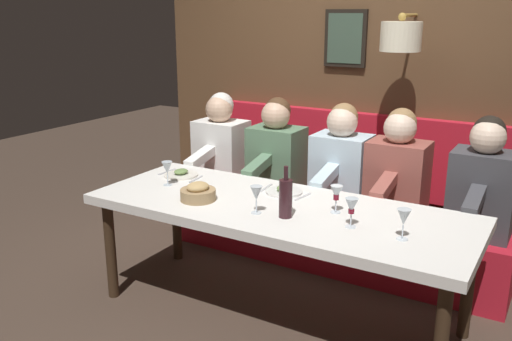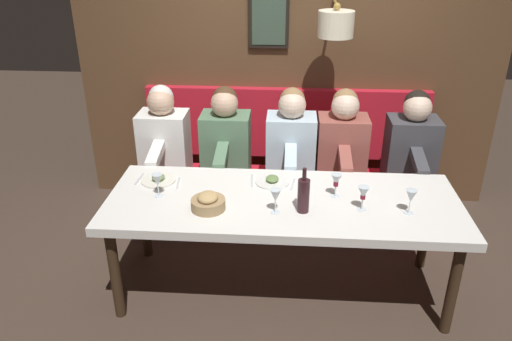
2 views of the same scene
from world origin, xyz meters
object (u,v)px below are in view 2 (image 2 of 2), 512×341
object	(u,v)px
wine_glass_0	(363,194)
wine_bottle	(303,195)
wine_glass_3	(336,181)
wine_glass_2	(411,197)
diner_nearest	(412,142)
diner_far	(226,137)
wine_glass_4	(158,181)
wine_glass_1	(275,196)
diner_farthest	(164,136)
diner_near	(342,140)
bread_bowl	(208,202)
dining_table	(283,208)
diner_middle	(291,139)

from	to	relation	value
wine_glass_0	wine_bottle	xyz separation A→B (m)	(-0.05, 0.37, 0.00)
wine_glass_3	wine_glass_2	bearing A→B (deg)	-113.24
diner_nearest	diner_far	distance (m)	1.51
diner_nearest	wine_glass_4	world-z (taller)	diner_nearest
wine_glass_1	wine_bottle	size ratio (longest dim) A/B	0.55
wine_bottle	wine_glass_4	bearing A→B (deg)	82.31
diner_farthest	wine_glass_1	world-z (taller)	diner_farthest
diner_near	diner_farthest	size ratio (longest dim) A/B	1.00
diner_far	wine_glass_1	size ratio (longest dim) A/B	4.82
diner_nearest	bread_bowl	bearing A→B (deg)	125.05
dining_table	diner_far	xyz separation A→B (m)	(0.88, 0.49, 0.14)
wine_glass_3	wine_glass_4	size ratio (longest dim) A/B	1.00
wine_glass_0	wine_bottle	world-z (taller)	wine_bottle
diner_near	dining_table	bearing A→B (deg)	152.33
wine_glass_1	wine_glass_4	xyz separation A→B (m)	(0.16, 0.78, 0.00)
wine_glass_2	wine_glass_3	bearing A→B (deg)	66.76
wine_glass_0	wine_glass_1	distance (m)	0.55
dining_table	wine_glass_2	distance (m)	0.82
diner_middle	wine_glass_2	size ratio (longest dim) A/B	4.82
diner_farthest	wine_glass_4	xyz separation A→B (m)	(-0.90, -0.18, 0.04)
diner_near	wine_bottle	bearing A→B (deg)	162.08
wine_glass_4	wine_bottle	distance (m)	0.97
wine_glass_0	dining_table	bearing A→B (deg)	78.26
wine_glass_4	wine_bottle	size ratio (longest dim) A/B	0.55
wine_glass_2	wine_glass_4	distance (m)	1.63
dining_table	diner_near	bearing A→B (deg)	-27.67
wine_glass_4	diner_farthest	bearing A→B (deg)	11.27
wine_glass_2	bread_bowl	distance (m)	1.27
diner_middle	wine_glass_3	xyz separation A→B (m)	(-0.82, -0.30, 0.04)
diner_far	wine_glass_2	xyz separation A→B (m)	(-1.01, -1.29, 0.04)
diner_near	wine_glass_3	distance (m)	0.83
wine_glass_2	wine_glass_3	size ratio (longest dim) A/B	1.00
diner_near	wine_glass_1	xyz separation A→B (m)	(-1.06, 0.51, 0.04)
wine_glass_4	wine_glass_2	bearing A→B (deg)	-93.83
diner_middle	wine_glass_4	xyz separation A→B (m)	(-0.90, 0.88, 0.04)
diner_near	wine_glass_4	bearing A→B (deg)	124.91
diner_far	wine_glass_0	xyz separation A→B (m)	(-0.99, -1.00, 0.04)
wine_glass_3	diner_near	bearing A→B (deg)	-8.04
diner_far	wine_bottle	distance (m)	1.21
diner_middle	wine_bottle	size ratio (longest dim) A/B	2.64
dining_table	wine_glass_1	world-z (taller)	wine_glass_1
diner_middle	wine_glass_2	xyz separation A→B (m)	(-1.01, -0.75, 0.04)
wine_glass_0	wine_glass_4	world-z (taller)	same
wine_bottle	dining_table	bearing A→B (deg)	40.63
wine_glass_0	wine_glass_4	distance (m)	1.34
diner_near	wine_glass_0	world-z (taller)	diner_near
diner_farthest	wine_glass_3	distance (m)	1.59
wine_glass_2	diner_far	bearing A→B (deg)	51.83
diner_far	diner_farthest	bearing A→B (deg)	90.00
dining_table	diner_farthest	world-z (taller)	diner_farthest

